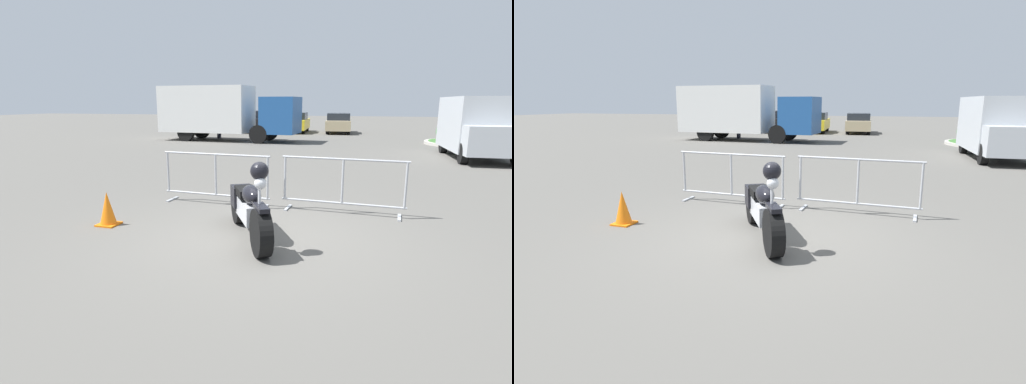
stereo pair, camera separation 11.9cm
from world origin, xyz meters
The scene contains 13 objects.
ground_plane centered at (0.00, 0.00, 0.00)m, with size 120.00×120.00×0.00m, color #54514C.
motorcycle centered at (-0.17, -0.01, 0.50)m, with size 1.29×2.12×1.31m.
crowd_barrier_near centered at (-1.46, 1.83, 0.56)m, with size 2.36×0.57×1.07m.
crowd_barrier_far centered at (1.12, 1.83, 0.56)m, with size 2.36×0.57×1.07m.
box_truck centered at (-6.52, 15.37, 1.64)m, with size 7.79×2.59×2.98m.
delivery_van centered at (5.42, 11.32, 1.24)m, with size 2.18×5.08×2.31m.
parked_car_green centered at (-9.78, 22.88, 0.70)m, with size 1.91×4.16×1.38m.
parked_car_black centered at (-6.76, 22.67, 0.77)m, with size 2.10×4.58×1.52m.
parked_car_yellow centered at (-3.75, 22.77, 0.71)m, with size 1.95×4.24×1.41m.
parked_car_tan centered at (-0.73, 22.94, 0.70)m, with size 1.90×4.15×1.37m.
pedestrian centered at (-7.20, 16.65, 0.92)m, with size 0.47×0.47×1.69m.
planter_island centered at (6.47, 16.78, 0.36)m, with size 4.75×4.75×1.23m.
traffic_cone centered at (-2.72, -0.07, 0.29)m, with size 0.34×0.34×0.59m.
Camera 2 is at (1.73, -5.72, 2.09)m, focal length 28.00 mm.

